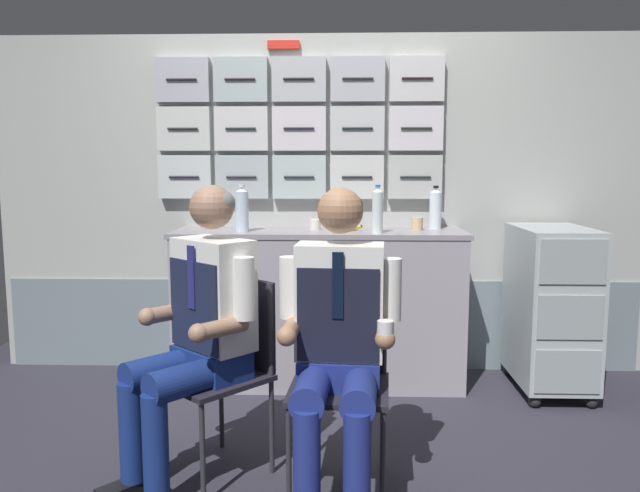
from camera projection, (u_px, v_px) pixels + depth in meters
ground at (311, 467)px, 2.81m from camera, size 4.80×4.80×0.04m
galley_bulkhead at (318, 201)px, 4.03m from camera, size 4.20×0.14×2.15m
galley_counter at (319, 306)px, 3.83m from camera, size 1.75×0.53×0.95m
service_trolley at (551, 305)px, 3.66m from camera, size 0.40×0.65×0.98m
folding_chair_left at (229, 353)px, 2.73m from camera, size 0.57×0.57×0.84m
crew_member_left at (198, 322)px, 2.59m from camera, size 0.63×0.65×1.25m
folding_chair_right at (341, 361)px, 2.62m from camera, size 0.43×0.43×0.84m
crew_member_right at (338, 333)px, 2.44m from camera, size 0.49×0.62×1.25m
water_bottle_short at (378, 210)px, 3.58m from camera, size 0.06×0.06×0.28m
sparkling_bottle_green at (242, 209)px, 3.67m from camera, size 0.08×0.08×0.28m
water_bottle_clear at (435, 208)px, 3.83m from camera, size 0.07×0.07×0.27m
coffee_cup_spare at (315, 224)px, 3.79m from camera, size 0.07×0.07×0.06m
coffee_cup_white at (417, 223)px, 3.75m from camera, size 0.07×0.07×0.08m
snack_banana at (349, 228)px, 3.72m from camera, size 0.17×0.10×0.04m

